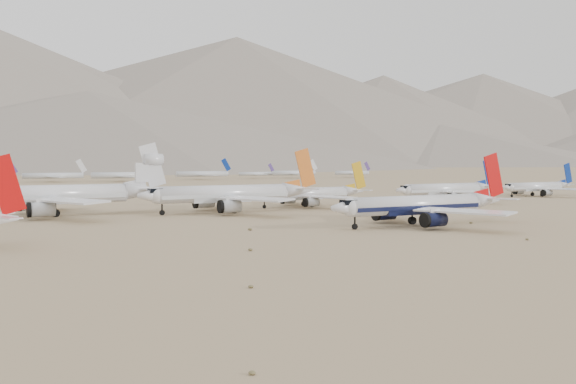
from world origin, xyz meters
The scene contains 11 objects.
ground centered at (0.00, 0.00, 0.00)m, with size 7000.00×7000.00×0.00m, color #7C6548.
main_airliner centered at (11.40, 4.50, 4.90)m, with size 50.51×49.34×17.83m.
row2_navy_widebody centered at (76.88, 67.53, 4.58)m, with size 46.09×45.07×16.40m.
row2_gold_tail centered at (17.97, 70.28, 4.30)m, with size 43.19×42.24×15.38m.
row2_orange_tail centered at (-14.45, 61.51, 5.51)m, with size 55.05×53.85×19.64m.
row2_white_trijet centered at (-62.20, 74.18, 6.13)m, with size 59.78×58.42×21.18m.
row2_blue_far centered at (135.18, 74.63, 4.02)m, with size 40.57×39.67×14.42m.
distant_storage_row centered at (-24.76, 342.70, 4.40)m, with size 515.95×57.80×14.85m.
mountain_range centered at (70.18, 1648.01, 190.32)m, with size 7354.00×3024.00×470.00m.
foothills centered at (526.68, 1100.00, 67.15)m, with size 4637.50×1395.00×155.00m.
desert_scrub centered at (2.26, -29.21, 0.29)m, with size 261.14×121.67×0.63m.
Camera 1 is at (-91.75, -116.41, 16.27)m, focal length 40.00 mm.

